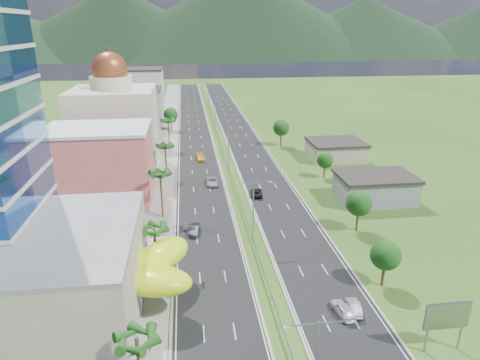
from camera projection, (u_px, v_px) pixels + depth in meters
name	position (u px, v px, depth m)	size (l,w,h in m)	color
ground	(263.00, 274.00, 62.86)	(500.00, 500.00, 0.00)	#2D5119
road_left	(195.00, 133.00, 145.95)	(11.00, 260.00, 0.04)	black
road_right	(238.00, 132.00, 147.74)	(11.00, 260.00, 0.04)	black
sidewalk_left	(167.00, 134.00, 144.80)	(7.00, 260.00, 0.12)	gray
median_guardrail	(221.00, 144.00, 129.83)	(0.10, 216.06, 0.76)	gray
streetlight_median_b	(253.00, 205.00, 69.91)	(6.04, 0.25, 11.00)	gray
streetlight_median_c	(228.00, 143.00, 107.24)	(6.04, 0.25, 11.00)	gray
streetlight_median_d	(215.00, 110.00, 149.23)	(6.04, 0.25, 11.00)	gray
streetlight_median_e	(208.00, 92.00, 191.23)	(6.04, 0.25, 11.00)	gray
mall_podium	(12.00, 280.00, 51.58)	(30.00, 24.00, 11.00)	#A49687
lime_canopy	(117.00, 268.00, 55.05)	(18.00, 15.00, 7.40)	#CAE916
pink_shophouse	(101.00, 166.00, 86.84)	(20.00, 15.00, 15.00)	#CF5754
domed_building	(115.00, 124.00, 107.00)	(20.00, 20.00, 28.70)	beige
midrise_grey	(131.00, 117.00, 131.58)	(16.00, 15.00, 16.00)	gray
midrise_beige	(139.00, 109.00, 152.62)	(16.00, 15.00, 13.00)	#A49687
midrise_white	(143.00, 93.00, 173.24)	(16.00, 15.00, 18.00)	silver
billboard	(447.00, 317.00, 46.60)	(5.20, 0.35, 6.20)	gray
shed_near	(375.00, 189.00, 88.69)	(15.00, 10.00, 5.00)	gray
shed_far	(336.00, 151.00, 117.03)	(14.00, 12.00, 4.40)	#A49687
palm_tree_a	(137.00, 342.00, 37.76)	(3.60, 3.60, 9.10)	#47301C
palm_tree_b	(154.00, 231.00, 60.48)	(3.60, 3.60, 8.10)	#47301C
palm_tree_c	(160.00, 175.00, 78.66)	(3.60, 3.60, 9.60)	#47301C
palm_tree_d	(165.00, 147.00, 100.45)	(3.60, 3.60, 8.60)	#47301C
palm_tree_e	(168.00, 122.00, 123.52)	(3.60, 3.60, 9.40)	#47301C
leafy_tree_lfar	(171.00, 115.00, 147.78)	(4.90, 4.90, 8.05)	#47301C
leafy_tree_ra	(386.00, 255.00, 58.49)	(4.20, 4.20, 6.90)	#47301C
leafy_tree_rb	(359.00, 203.00, 74.58)	(4.55, 4.55, 7.47)	#47301C
leafy_tree_rc	(325.00, 160.00, 101.34)	(3.85, 3.85, 6.33)	#47301C
leafy_tree_rd	(281.00, 128.00, 128.45)	(4.90, 4.90, 8.05)	#47301C
mountain_ridge	(245.00, 58.00, 489.98)	(860.00, 140.00, 90.00)	black
car_dark_left	(194.00, 230.00, 74.85)	(1.53, 4.38, 1.44)	black
car_silver_mid_left	(212.00, 181.00, 97.95)	(2.56, 5.55, 1.54)	#9D9FA5
car_yellow_far_left	(201.00, 157.00, 116.14)	(2.09, 5.14, 1.49)	gold
car_white_near_right	(343.00, 309.00, 53.75)	(1.80, 4.46, 1.52)	silver
car_silver_right	(354.00, 307.00, 54.30)	(1.45, 4.15, 1.37)	#B4B5BD
car_dark_far_right	(257.00, 192.00, 91.71)	(2.34, 5.08, 1.41)	black
motorcycle	(203.00, 283.00, 59.57)	(0.51, 1.69, 1.08)	black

